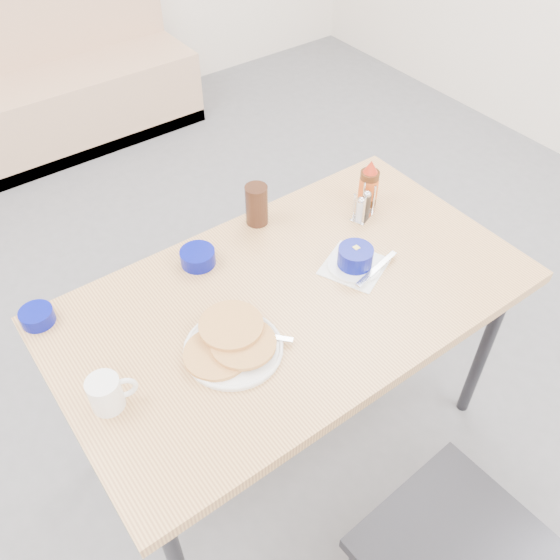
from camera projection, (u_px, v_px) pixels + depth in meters
ground at (331, 480)px, 2.14m from camera, size 6.00×6.00×0.00m
booth_bench at (31, 92)px, 3.48m from camera, size 1.90×0.56×1.22m
dining_table at (292, 309)px, 1.79m from camera, size 1.40×0.80×0.76m
pancake_plate at (232, 344)px, 1.59m from camera, size 0.29×0.27×0.05m
coffee_mug at (107, 393)px, 1.44m from camera, size 0.12×0.08×0.09m
grits_setting at (355, 259)px, 1.81m from camera, size 0.25×0.23×0.07m
creamer_bowl at (37, 316)px, 1.66m from camera, size 0.09×0.09×0.04m
butter_bowl at (198, 257)px, 1.82m from camera, size 0.11×0.11×0.05m
amber_tumbler at (257, 205)px, 1.93m from camera, size 0.10×0.10×0.14m
condiment_caddy at (363, 207)px, 1.98m from camera, size 0.10×0.08×0.11m
syrup_bottle at (369, 185)px, 2.00m from camera, size 0.07×0.07×0.17m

